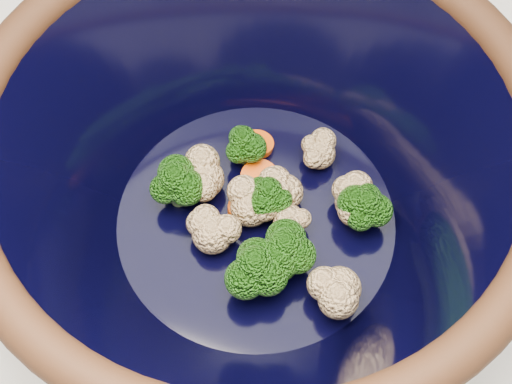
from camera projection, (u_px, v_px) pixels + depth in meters
The scene contains 3 objects.
counter at pixel (256, 372), 1.00m from camera, with size 1.20×1.20×0.90m, color white.
mixing_bowl at pixel (256, 180), 0.52m from camera, with size 0.40×0.40×0.18m.
vegetable_pile at pixel (267, 212), 0.54m from camera, with size 0.18×0.16×0.05m.
Camera 1 is at (0.10, -0.27, 1.44)m, focal length 50.00 mm.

